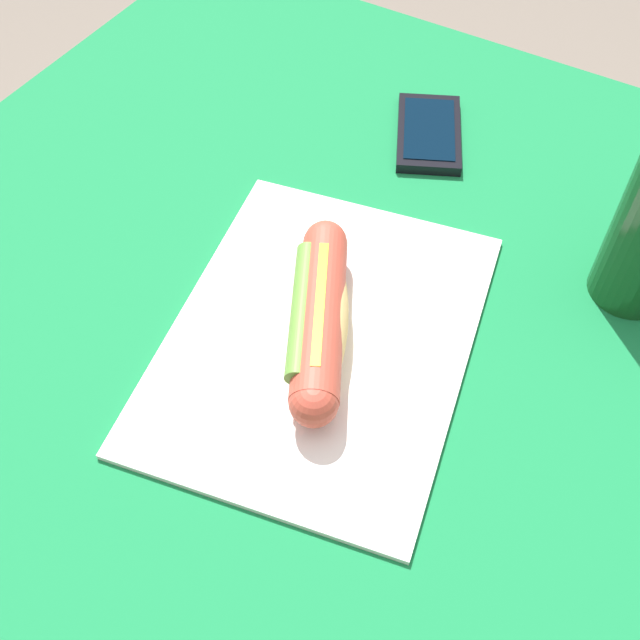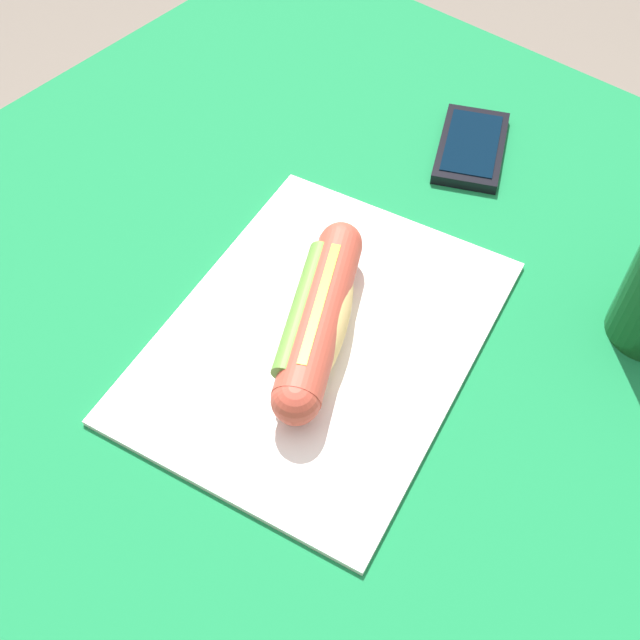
{
  "view_description": "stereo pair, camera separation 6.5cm",
  "coord_description": "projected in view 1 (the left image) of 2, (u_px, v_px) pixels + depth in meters",
  "views": [
    {
      "loc": [
        -0.31,
        -0.17,
        1.33
      ],
      "look_at": [
        0.03,
        0.03,
        0.81
      ],
      "focal_mm": 43.32,
      "sensor_mm": 36.0,
      "label": 1
    },
    {
      "loc": [
        -0.27,
        -0.23,
        1.33
      ],
      "look_at": [
        0.03,
        0.03,
        0.81
      ],
      "focal_mm": 43.32,
      "sensor_mm": 36.0,
      "label": 2
    }
  ],
  "objects": [
    {
      "name": "ground_plane",
      "position": [
        324.0,
        635.0,
        1.27
      ],
      "size": [
        6.0,
        6.0,
        0.0
      ],
      "primitive_type": "plane",
      "color": "#6B6056",
      "rests_on": "ground"
    },
    {
      "name": "dining_table",
      "position": [
        327.0,
        453.0,
        0.76
      ],
      "size": [
        1.06,
        1.02,
        0.78
      ],
      "color": "brown",
      "rests_on": "ground"
    },
    {
      "name": "paper_wrapper",
      "position": [
        320.0,
        339.0,
        0.67
      ],
      "size": [
        0.37,
        0.31,
        0.01
      ],
      "primitive_type": "cube",
      "rotation": [
        0.0,
        0.0,
        0.19
      ],
      "color": "silver",
      "rests_on": "dining_table"
    },
    {
      "name": "hot_dog",
      "position": [
        319.0,
        317.0,
        0.65
      ],
      "size": [
        0.19,
        0.12,
        0.05
      ],
      "color": "#DBB26B",
      "rests_on": "paper_wrapper"
    },
    {
      "name": "cell_phone",
      "position": [
        429.0,
        133.0,
        0.83
      ],
      "size": [
        0.14,
        0.11,
        0.01
      ],
      "color": "black",
      "rests_on": "dining_table"
    }
  ]
}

